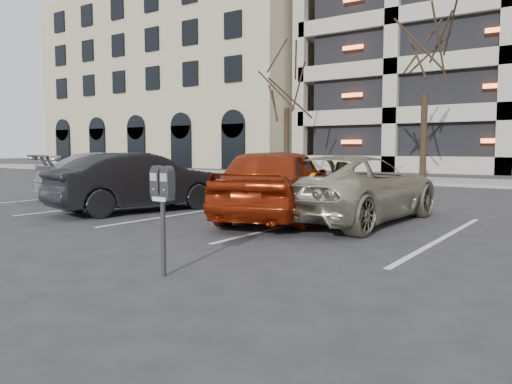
{
  "coord_description": "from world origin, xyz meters",
  "views": [
    {
      "loc": [
        3.51,
        -6.11,
        1.47
      ],
      "look_at": [
        -0.04,
        -1.03,
        0.93
      ],
      "focal_mm": 35.0,
      "sensor_mm": 36.0,
      "label": 1
    }
  ],
  "objects_px": {
    "car_silver": "(118,175)",
    "suv_silver": "(353,188)",
    "tree_a": "(287,66)",
    "tree_b": "(426,40)",
    "parking_meter": "(162,194)",
    "car_dark": "(140,182)",
    "car_red": "(279,183)"
  },
  "relations": [
    {
      "from": "parking_meter",
      "to": "tree_a",
      "type": "bearing_deg",
      "value": 120.4
    },
    {
      "from": "tree_a",
      "to": "suv_silver",
      "type": "relative_size",
      "value": 1.62
    },
    {
      "from": "tree_a",
      "to": "car_silver",
      "type": "xyz_separation_m",
      "value": [
        1.54,
        -12.23,
        -5.01
      ]
    },
    {
      "from": "parking_meter",
      "to": "car_red",
      "type": "xyz_separation_m",
      "value": [
        -1.37,
        4.64,
        -0.2
      ]
    },
    {
      "from": "parking_meter",
      "to": "car_dark",
      "type": "height_order",
      "value": "car_dark"
    },
    {
      "from": "parking_meter",
      "to": "car_silver",
      "type": "distance_m",
      "value": 9.8
    },
    {
      "from": "suv_silver",
      "to": "car_silver",
      "type": "relative_size",
      "value": 1.04
    },
    {
      "from": "tree_a",
      "to": "parking_meter",
      "type": "distance_m",
      "value": 20.92
    },
    {
      "from": "suv_silver",
      "to": "car_dark",
      "type": "distance_m",
      "value": 4.96
    },
    {
      "from": "tree_b",
      "to": "car_silver",
      "type": "height_order",
      "value": "tree_b"
    },
    {
      "from": "tree_b",
      "to": "suv_silver",
      "type": "relative_size",
      "value": 1.74
    },
    {
      "from": "suv_silver",
      "to": "tree_b",
      "type": "bearing_deg",
      "value": -77.36
    },
    {
      "from": "parking_meter",
      "to": "car_red",
      "type": "relative_size",
      "value": 0.28
    },
    {
      "from": "suv_silver",
      "to": "car_silver",
      "type": "distance_m",
      "value": 7.81
    },
    {
      "from": "parking_meter",
      "to": "suv_silver",
      "type": "bearing_deg",
      "value": 93.57
    },
    {
      "from": "tree_b",
      "to": "car_dark",
      "type": "bearing_deg",
      "value": -99.76
    },
    {
      "from": "tree_a",
      "to": "suv_silver",
      "type": "xyz_separation_m",
      "value": [
        9.34,
        -12.69,
        -5.02
      ]
    },
    {
      "from": "parking_meter",
      "to": "car_red",
      "type": "bearing_deg",
      "value": 109.38
    },
    {
      "from": "suv_silver",
      "to": "parking_meter",
      "type": "bearing_deg",
      "value": 92.83
    },
    {
      "from": "car_silver",
      "to": "suv_silver",
      "type": "bearing_deg",
      "value": -171.71
    },
    {
      "from": "tree_b",
      "to": "tree_a",
      "type": "bearing_deg",
      "value": 180.0
    },
    {
      "from": "tree_b",
      "to": "car_silver",
      "type": "bearing_deg",
      "value": -114.05
    },
    {
      "from": "tree_a",
      "to": "car_dark",
      "type": "height_order",
      "value": "tree_a"
    },
    {
      "from": "car_red",
      "to": "tree_a",
      "type": "bearing_deg",
      "value": -76.44
    },
    {
      "from": "tree_a",
      "to": "parking_meter",
      "type": "xyz_separation_m",
      "value": [
        9.4,
        -18.08,
        -4.72
      ]
    },
    {
      "from": "parking_meter",
      "to": "suv_silver",
      "type": "height_order",
      "value": "suv_silver"
    },
    {
      "from": "tree_b",
      "to": "parking_meter",
      "type": "relative_size",
      "value": 6.78
    },
    {
      "from": "car_red",
      "to": "car_silver",
      "type": "height_order",
      "value": "car_red"
    },
    {
      "from": "tree_b",
      "to": "suv_silver",
      "type": "distance_m",
      "value": 14.01
    },
    {
      "from": "tree_a",
      "to": "tree_b",
      "type": "relative_size",
      "value": 0.93
    },
    {
      "from": "tree_b",
      "to": "car_red",
      "type": "relative_size",
      "value": 1.91
    },
    {
      "from": "tree_a",
      "to": "car_dark",
      "type": "distance_m",
      "value": 15.63
    }
  ]
}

